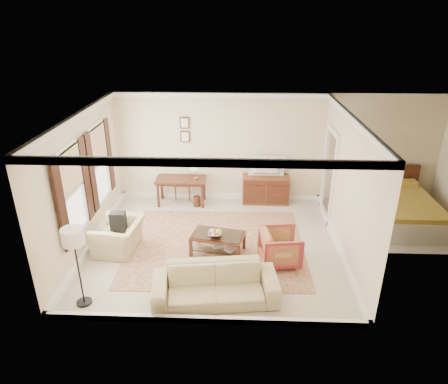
# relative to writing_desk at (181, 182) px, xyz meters

# --- Properties ---
(room_shell) EXTENTS (5.51, 5.01, 2.91)m
(room_shell) POSITION_rel_writing_desk_xyz_m (1.01, -2.07, 1.86)
(room_shell) COLOR beige
(room_shell) RESTS_ON ground
(annex_bedroom) EXTENTS (3.00, 2.70, 2.90)m
(annex_bedroom) POSITION_rel_writing_desk_xyz_m (5.50, -0.92, -0.27)
(annex_bedroom) COLOR beige
(annex_bedroom) RESTS_ON ground
(window_front) EXTENTS (0.12, 1.56, 1.80)m
(window_front) POSITION_rel_writing_desk_xyz_m (-1.69, -2.77, 0.94)
(window_front) COLOR #CCB284
(window_front) RESTS_ON room_shell
(window_rear) EXTENTS (0.12, 1.56, 1.80)m
(window_rear) POSITION_rel_writing_desk_xyz_m (-1.69, -1.17, 0.94)
(window_rear) COLOR #CCB284
(window_rear) RESTS_ON room_shell
(doorway) EXTENTS (0.10, 1.12, 2.25)m
(doorway) POSITION_rel_writing_desk_xyz_m (3.72, -0.57, 0.46)
(doorway) COLOR white
(doorway) RESTS_ON room_shell
(rug) EXTENTS (3.89, 3.36, 0.01)m
(rug) POSITION_rel_writing_desk_xyz_m (1.04, -2.11, -0.61)
(rug) COLOR brown
(rug) RESTS_ON room_shell
(writing_desk) EXTENTS (1.33, 0.66, 0.72)m
(writing_desk) POSITION_rel_writing_desk_xyz_m (0.00, 0.00, 0.00)
(writing_desk) COLOR #502517
(writing_desk) RESTS_ON room_shell
(desk_chair) EXTENTS (0.51, 0.51, 1.05)m
(desk_chair) POSITION_rel_writing_desk_xyz_m (-0.00, 0.35, -0.09)
(desk_chair) COLOR brown
(desk_chair) RESTS_ON room_shell
(desk_lamp) EXTENTS (0.32, 0.32, 0.50)m
(desk_lamp) POSITION_rel_writing_desk_xyz_m (0.41, -0.00, 0.36)
(desk_lamp) COLOR silver
(desk_lamp) RESTS_ON writing_desk
(framed_prints) EXTENTS (0.25, 0.04, 0.68)m
(framed_prints) POSITION_rel_writing_desk_xyz_m (0.10, 0.40, 1.33)
(framed_prints) COLOR #502517
(framed_prints) RESTS_ON room_shell
(sideboard) EXTENTS (1.23, 0.47, 0.76)m
(sideboard) POSITION_rel_writing_desk_xyz_m (2.25, 0.16, -0.23)
(sideboard) COLOR brown
(sideboard) RESTS_ON room_shell
(tv) EXTENTS (0.90, 0.52, 0.12)m
(tv) POSITION_rel_writing_desk_xyz_m (2.25, 0.14, 0.60)
(tv) COLOR black
(tv) RESTS_ON sideboard
(coffee_table) EXTENTS (1.19, 0.85, 0.46)m
(coffee_table) POSITION_rel_writing_desk_xyz_m (1.11, -2.40, -0.26)
(coffee_table) COLOR #502517
(coffee_table) RESTS_ON room_shell
(fruit_bowl) EXTENTS (0.42, 0.42, 0.10)m
(fruit_bowl) POSITION_rel_writing_desk_xyz_m (1.05, -2.46, -0.10)
(fruit_bowl) COLOR silver
(fruit_bowl) RESTS_ON coffee_table
(book_a) EXTENTS (0.28, 0.04, 0.38)m
(book_a) POSITION_rel_writing_desk_xyz_m (1.00, -2.37, -0.43)
(book_a) COLOR brown
(book_a) RESTS_ON coffee_table
(book_b) EXTENTS (0.21, 0.22, 0.38)m
(book_b) POSITION_rel_writing_desk_xyz_m (1.33, -2.43, -0.44)
(book_b) COLOR brown
(book_b) RESTS_ON coffee_table
(striped_armchair) EXTENTS (0.82, 0.87, 0.80)m
(striped_armchair) POSITION_rel_writing_desk_xyz_m (2.39, -2.71, -0.21)
(striped_armchair) COLOR maroon
(striped_armchair) RESTS_ON room_shell
(club_armchair) EXTENTS (0.79, 1.11, 0.91)m
(club_armchair) POSITION_rel_writing_desk_xyz_m (-1.02, -2.38, -0.16)
(club_armchair) COLOR tan
(club_armchair) RESTS_ON room_shell
(backpack) EXTENTS (0.32, 0.38, 0.40)m
(backpack) POSITION_rel_writing_desk_xyz_m (-1.03, -2.27, 0.09)
(backpack) COLOR black
(backpack) RESTS_ON club_armchair
(sofa) EXTENTS (2.27, 0.92, 0.86)m
(sofa) POSITION_rel_writing_desk_xyz_m (1.14, -3.93, -0.18)
(sofa) COLOR tan
(sofa) RESTS_ON room_shell
(floor_lamp) EXTENTS (0.37, 0.37, 1.51)m
(floor_lamp) POSITION_rel_writing_desk_xyz_m (-1.18, -4.13, 0.64)
(floor_lamp) COLOR black
(floor_lamp) RESTS_ON room_shell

